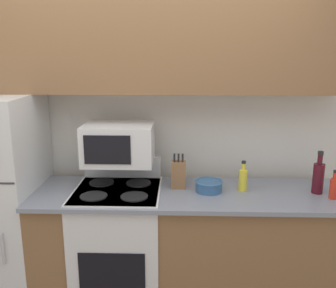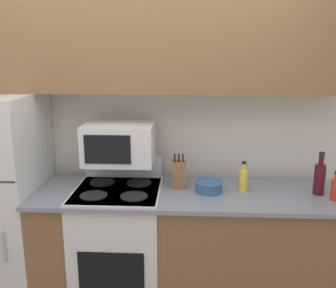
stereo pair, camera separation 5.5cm
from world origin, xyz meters
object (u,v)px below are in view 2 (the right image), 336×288
object	(u,v)px
bottle_wine_red	(320,178)
bottle_hot_sauce	(335,189)
bottle_cooking_spray	(243,180)
knife_block	(179,174)
bowl	(209,186)
microwave	(119,143)
stove	(120,247)

from	to	relation	value
bottle_wine_red	bottle_hot_sauce	distance (m)	0.13
bottle_cooking_spray	knife_block	bearing A→B (deg)	173.41
bottle_hot_sauce	bowl	bearing A→B (deg)	172.41
bowl	microwave	bearing A→B (deg)	171.07
knife_block	bottle_cooking_spray	world-z (taller)	knife_block
bottle_hot_sauce	bottle_cooking_spray	distance (m)	0.60
bowl	bottle_hot_sauce	distance (m)	0.83
microwave	bottle_cooking_spray	distance (m)	0.92
bowl	bottle_wine_red	world-z (taller)	bottle_wine_red
bottle_wine_red	knife_block	bearing A→B (deg)	175.46
microwave	bowl	distance (m)	0.71
microwave	bowl	xyz separation A→B (m)	(0.64, -0.10, -0.28)
knife_block	bottle_hot_sauce	world-z (taller)	knife_block
stove	knife_block	size ratio (longest dim) A/B	4.33
microwave	bottle_hot_sauce	distance (m)	1.50
bottle_wine_red	bottle_cooking_spray	size ratio (longest dim) A/B	1.36
knife_block	bottle_cooking_spray	bearing A→B (deg)	-6.59
knife_block	stove	bearing A→B (deg)	-168.93
bottle_cooking_spray	stove	bearing A→B (deg)	-177.93
bowl	stove	bearing A→B (deg)	-178.85
stove	bottle_cooking_spray	xyz separation A→B (m)	(0.89, 0.03, 0.53)
microwave	bowl	size ratio (longest dim) A/B	2.50
bottle_wine_red	bowl	bearing A→B (deg)	179.59
bowl	bottle_hot_sauce	world-z (taller)	bottle_hot_sauce
microwave	bottle_hot_sauce	xyz separation A→B (m)	(1.47, -0.21, -0.24)
bowl	knife_block	bearing A→B (deg)	161.56
bottle_cooking_spray	bottle_wine_red	bearing A→B (deg)	-2.72
bottle_wine_red	bottle_cooking_spray	xyz separation A→B (m)	(-0.51, 0.02, -0.03)
stove	microwave	world-z (taller)	microwave
bottle_wine_red	bottle_hot_sauce	size ratio (longest dim) A/B	1.50
bowl	bottle_wine_red	xyz separation A→B (m)	(0.75, -0.01, 0.08)
knife_block	bottle_wine_red	world-z (taller)	bottle_wine_red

